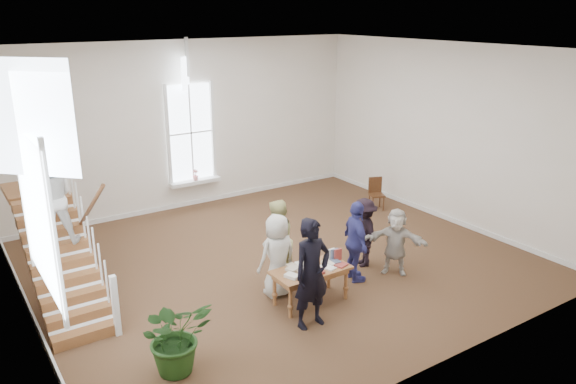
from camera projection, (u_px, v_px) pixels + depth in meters
ground at (280, 261)px, 12.27m from camera, size 10.00×10.00×0.00m
room_shell at (195, 191)px, 15.62m from camera, size 10.49×10.00×10.00m
staircase at (54, 221)px, 10.08m from camera, size 1.10×4.10×2.92m
library_table at (311, 273)px, 10.36m from camera, size 1.46×0.74×0.75m
police_officer at (312, 273)px, 9.49m from camera, size 0.73×0.49×1.97m
elderly_woman at (277, 255)px, 10.59m from camera, size 0.82×0.55×1.62m
person_yellow at (277, 241)px, 11.13m from camera, size 1.03×0.94×1.70m
woman_cluster_a at (356, 242)px, 11.15m from camera, size 0.69×1.06×1.67m
woman_cluster_b at (364, 232)px, 11.85m from camera, size 0.91×1.11×1.49m
woman_cluster_c at (396, 241)px, 11.50m from camera, size 1.18×1.25×1.41m
floor_plant at (176, 336)px, 8.38m from camera, size 1.10×0.96×1.20m
side_chair at (376, 192)px, 15.34m from camera, size 0.49×0.49×0.87m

